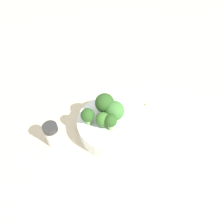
{
  "coord_description": "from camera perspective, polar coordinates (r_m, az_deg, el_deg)",
  "views": [
    {
      "loc": [
        0.3,
        0.24,
        0.53
      ],
      "look_at": [
        0.0,
        0.0,
        0.08
      ],
      "focal_mm": 35.0,
      "sensor_mm": 36.0,
      "label": 1
    }
  ],
  "objects": [
    {
      "name": "broccoli_floret_3",
      "position": [
        0.59,
        -6.36,
        -0.99
      ],
      "size": [
        0.04,
        0.04,
        0.05
      ],
      "color": "#84AD66",
      "rests_on": "bowl"
    },
    {
      "name": "bowl",
      "position": [
        0.64,
        0.0,
        -3.47
      ],
      "size": [
        0.2,
        0.2,
        0.05
      ],
      "primitive_type": "cylinder",
      "color": "silver",
      "rests_on": "ground_plane"
    },
    {
      "name": "almond_crumb_1",
      "position": [
        0.74,
        2.05,
        3.6
      ],
      "size": [
        0.01,
        0.01,
        0.01
      ],
      "primitive_type": "cube",
      "rotation": [
        0.0,
        0.0,
        4.27
      ],
      "color": "olive",
      "rests_on": "ground_plane"
    },
    {
      "name": "ground_plane",
      "position": [
        0.66,
        0.0,
        -4.79
      ],
      "size": [
        3.0,
        3.0,
        0.0
      ],
      "primitive_type": "plane",
      "color": "beige"
    },
    {
      "name": "broccoli_floret_0",
      "position": [
        0.61,
        -1.93,
        2.28
      ],
      "size": [
        0.05,
        0.05,
        0.07
      ],
      "color": "#84AD66",
      "rests_on": "bowl"
    },
    {
      "name": "almond_crumb_0",
      "position": [
        0.73,
        8.66,
        2.11
      ],
      "size": [
        0.01,
        0.01,
        0.01
      ],
      "primitive_type": "cube",
      "rotation": [
        0.0,
        0.0,
        4.17
      ],
      "color": "tan",
      "rests_on": "ground_plane"
    },
    {
      "name": "broccoli_floret_4",
      "position": [
        0.58,
        -2.43,
        -1.98
      ],
      "size": [
        0.04,
        0.04,
        0.05
      ],
      "color": "#7A9E5B",
      "rests_on": "bowl"
    },
    {
      "name": "broccoli_floret_1",
      "position": [
        0.6,
        0.88,
        0.19
      ],
      "size": [
        0.06,
        0.06,
        0.06
      ],
      "color": "#7A9E5B",
      "rests_on": "bowl"
    },
    {
      "name": "broccoli_floret_2",
      "position": [
        0.57,
        -0.34,
        -2.51
      ],
      "size": [
        0.03,
        0.03,
        0.05
      ],
      "color": "#84AD66",
      "rests_on": "bowl"
    },
    {
      "name": "pepper_shaker",
      "position": [
        0.62,
        -15.32,
        -5.67
      ],
      "size": [
        0.04,
        0.04,
        0.08
      ],
      "color": "silver",
      "rests_on": "ground_plane"
    }
  ]
}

